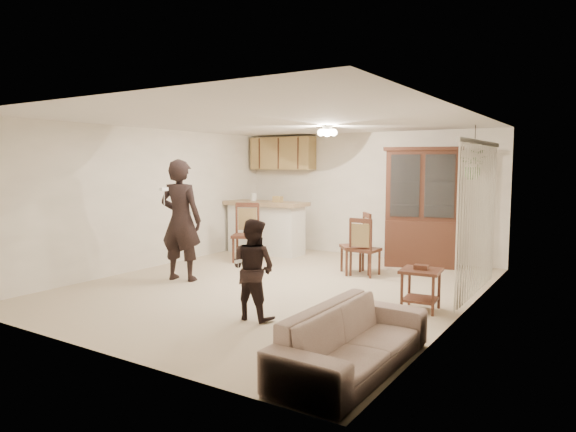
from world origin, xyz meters
The scene contains 23 objects.
floor centered at (0.00, 0.00, 0.00)m, with size 6.50×6.50×0.00m, color #C4B694.
ceiling centered at (0.00, 0.00, 2.50)m, with size 5.50×6.50×0.02m, color silver.
wall_back centered at (0.00, 3.25, 1.25)m, with size 5.50×0.02×2.50m, color white.
wall_front centered at (0.00, -3.25, 1.25)m, with size 5.50×0.02×2.50m, color white.
wall_left centered at (-2.75, 0.00, 1.25)m, with size 0.02×6.50×2.50m, color white.
wall_right centered at (2.75, 0.00, 1.25)m, with size 0.02×6.50×2.50m, color white.
breakfast_bar centered at (-1.85, 2.35, 0.50)m, with size 1.60×0.55×1.00m, color white.
bar_top centered at (-1.85, 2.35, 1.05)m, with size 1.75×0.70×0.08m, color tan.
upper_cabinets centered at (-1.90, 3.07, 2.10)m, with size 1.50×0.34×0.70m, color olive.
vertical_blinds centered at (2.71, 0.90, 1.10)m, with size 0.06×2.30×2.10m, color white, non-canonical shape.
ceiling_fixture centered at (0.20, 1.20, 2.40)m, with size 0.36×0.36×0.20m, color beige, non-canonical shape.
hanging_plant centered at (2.30, 2.40, 1.85)m, with size 0.43×0.37×0.48m, color #2D5020.
plant_cord centered at (2.30, 2.40, 2.17)m, with size 0.01×0.01×0.65m, color black.
sofa centered at (2.34, -2.28, 0.37)m, with size 1.87×0.73×0.73m, color #C0B29E.
adult centered at (-1.55, -0.45, 0.90)m, with size 0.66×0.43×1.80m, color black.
child centered at (0.67, -1.52, 0.68)m, with size 0.66×0.51×1.35m, color black.
china_hutch centered at (1.32, 2.75, 1.07)m, with size 1.47×0.93×2.17m.
side_table centered at (2.25, -0.09, 0.28)m, with size 0.52×0.52×0.59m.
chair_bar centered at (-1.65, 1.39, 0.31)m, with size 0.67×0.67×1.12m.
chair_hutch_left centered at (0.59, 1.50, 0.29)m, with size 0.65×0.65×1.04m.
chair_hutch_right centered at (0.80, 1.47, 0.28)m, with size 0.45×0.45×0.98m.
controller_adult centered at (-1.45, -0.90, 1.49)m, with size 0.05×0.17×0.05m, color white.
controller_child centered at (0.66, -1.80, 0.74)m, with size 0.03×0.11×0.03m, color white.
Camera 1 is at (4.26, -6.40, 1.85)m, focal length 32.00 mm.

